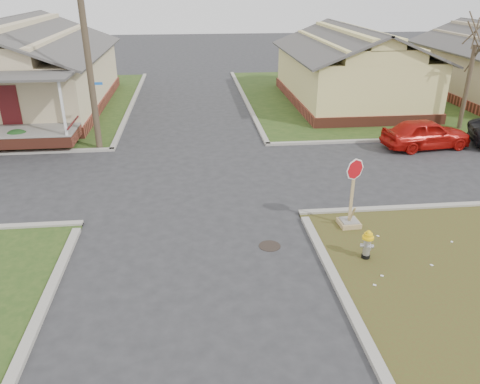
{
  "coord_description": "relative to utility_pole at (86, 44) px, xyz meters",
  "views": [
    {
      "loc": [
        0.09,
        -12.16,
        7.09
      ],
      "look_at": [
        1.48,
        1.0,
        1.1
      ],
      "focal_mm": 35.0,
      "sensor_mm": 36.0,
      "label": 1
    }
  ],
  "objects": [
    {
      "name": "curbs",
      "position": [
        4.2,
        -3.9,
        -4.66
      ],
      "size": [
        80.0,
        40.0,
        0.12
      ],
      "primitive_type": null,
      "color": "#9B968C",
      "rests_on": "ground"
    },
    {
      "name": "hedge_right",
      "position": [
        -3.61,
        0.2,
        -4.12
      ],
      "size": [
        1.3,
        1.06,
        0.99
      ],
      "primitive_type": "ellipsoid",
      "color": "#133615",
      "rests_on": "verge_far_left"
    },
    {
      "name": "manhole",
      "position": [
        6.4,
        -9.4,
        -4.66
      ],
      "size": [
        0.64,
        0.64,
        0.01
      ],
      "primitive_type": "cylinder",
      "color": "black",
      "rests_on": "ground"
    },
    {
      "name": "stop_sign",
      "position": [
        9.07,
        -8.49,
        -4.13
      ],
      "size": [
        0.64,
        0.62,
        2.25
      ],
      "rotation": [
        0.0,
        0.0,
        0.06
      ],
      "color": "#9D8255",
      "rests_on": "ground"
    },
    {
      "name": "fire_hydrant",
      "position": [
        8.94,
        -10.37,
        -4.14
      ],
      "size": [
        0.32,
        0.32,
        0.86
      ],
      "rotation": [
        0.0,
        0.0,
        -0.3
      ],
      "color": "black",
      "rests_on": "ground"
    },
    {
      "name": "red_sedan",
      "position": [
        14.97,
        -1.4,
        -3.98
      ],
      "size": [
        4.18,
        2.07,
        1.37
      ],
      "primitive_type": "imported",
      "rotation": [
        0.0,
        0.0,
        1.69
      ],
      "color": "#B2110C",
      "rests_on": "ground"
    },
    {
      "name": "corner_house",
      "position": [
        -5.8,
        7.78,
        -2.38
      ],
      "size": [
        10.1,
        15.5,
        5.3
      ],
      "color": "brown",
      "rests_on": "ground"
    },
    {
      "name": "ground",
      "position": [
        4.2,
        -8.9,
        -4.66
      ],
      "size": [
        120.0,
        120.0,
        0.0
      ],
      "primitive_type": "plane",
      "color": "#29292C",
      "rests_on": "ground"
    },
    {
      "name": "utility_pole",
      "position": [
        0.0,
        0.0,
        0.0
      ],
      "size": [
        1.8,
        0.28,
        9.0
      ],
      "color": "#3C3022",
      "rests_on": "ground"
    },
    {
      "name": "side_house_yellow",
      "position": [
        14.2,
        7.6,
        -2.47
      ],
      "size": [
        7.6,
        11.6,
        4.7
      ],
      "color": "brown",
      "rests_on": "ground"
    },
    {
      "name": "tree_mid_right",
      "position": [
        18.2,
        1.3,
        -2.51
      ],
      "size": [
        0.22,
        0.22,
        4.2
      ],
      "primitive_type": "cylinder",
      "color": "#3C3022",
      "rests_on": "verge_far_right"
    }
  ]
}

